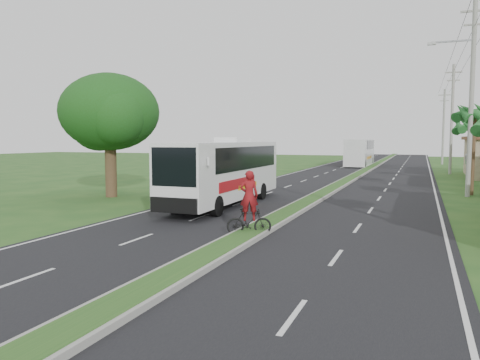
% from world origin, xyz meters
% --- Properties ---
extents(ground, '(180.00, 180.00, 0.00)m').
position_xyz_m(ground, '(0.00, 0.00, 0.00)').
color(ground, '#224D1C').
rests_on(ground, ground).
extents(road_asphalt, '(14.00, 160.00, 0.02)m').
position_xyz_m(road_asphalt, '(0.00, 20.00, 0.01)').
color(road_asphalt, black).
rests_on(road_asphalt, ground).
extents(median_strip, '(1.20, 160.00, 0.18)m').
position_xyz_m(median_strip, '(0.00, 20.00, 0.10)').
color(median_strip, gray).
rests_on(median_strip, ground).
extents(lane_edge_left, '(0.12, 160.00, 0.01)m').
position_xyz_m(lane_edge_left, '(-6.70, 20.00, 0.00)').
color(lane_edge_left, silver).
rests_on(lane_edge_left, ground).
extents(lane_edge_right, '(0.12, 160.00, 0.01)m').
position_xyz_m(lane_edge_right, '(6.70, 20.00, 0.00)').
color(lane_edge_right, silver).
rests_on(lane_edge_right, ground).
extents(palm_verge_c, '(2.40, 2.40, 5.85)m').
position_xyz_m(palm_verge_c, '(8.80, 19.00, 5.12)').
color(palm_verge_c, '#473321').
rests_on(palm_verge_c, ground).
extents(palm_verge_d, '(2.40, 2.40, 5.25)m').
position_xyz_m(palm_verge_d, '(9.30, 28.00, 4.55)').
color(palm_verge_d, '#473321').
rests_on(palm_verge_d, ground).
extents(shade_tree, '(6.30, 6.00, 7.54)m').
position_xyz_m(shade_tree, '(-12.11, 10.02, 5.03)').
color(shade_tree, '#473321').
rests_on(shade_tree, ground).
extents(utility_pole_b, '(3.20, 0.28, 12.00)m').
position_xyz_m(utility_pole_b, '(8.47, 18.00, 6.26)').
color(utility_pole_b, gray).
rests_on(utility_pole_b, ground).
extents(utility_pole_c, '(1.60, 0.28, 11.00)m').
position_xyz_m(utility_pole_c, '(8.50, 38.00, 5.67)').
color(utility_pole_c, gray).
rests_on(utility_pole_c, ground).
extents(utility_pole_d, '(1.60, 0.28, 10.50)m').
position_xyz_m(utility_pole_d, '(8.50, 58.00, 5.42)').
color(utility_pole_d, gray).
rests_on(utility_pole_d, ground).
extents(coach_bus_main, '(2.49, 11.32, 3.65)m').
position_xyz_m(coach_bus_main, '(-3.99, 9.17, 2.01)').
color(coach_bus_main, white).
rests_on(coach_bus_main, ground).
extents(coach_bus_far, '(2.71, 12.00, 3.49)m').
position_xyz_m(coach_bus_far, '(-1.90, 50.00, 1.98)').
color(coach_bus_far, silver).
rests_on(coach_bus_far, ground).
extents(motorcyclist, '(1.71, 1.06, 2.41)m').
position_xyz_m(motorcyclist, '(-0.08, 2.20, 0.91)').
color(motorcyclist, black).
rests_on(motorcyclist, ground).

